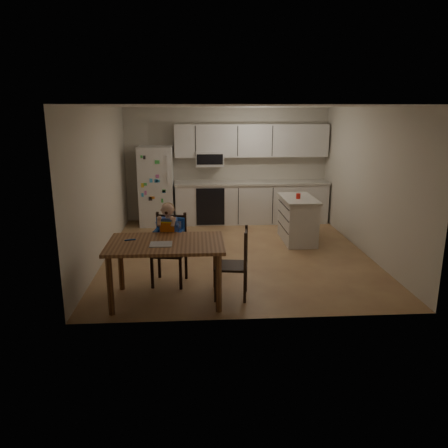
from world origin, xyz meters
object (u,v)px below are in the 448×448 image
dining_table (166,250)px  chair_booster (169,235)px  refrigerator (156,186)px  red_cup (298,196)px  chair_side (238,259)px  kitchen_island (298,219)px

dining_table → chair_booster: 0.62m
refrigerator → red_cup: bearing=-29.7°
refrigerator → red_cup: refrigerator is taller
dining_table → chair_side: chair_side is taller
refrigerator → chair_side: refrigerator is taller
chair_booster → kitchen_island: bearing=49.6°
kitchen_island → chair_side: 2.88m
dining_table → red_cup: bearing=47.0°
refrigerator → dining_table: size_ratio=1.14×
refrigerator → chair_side: 4.24m
kitchen_island → chair_booster: size_ratio=0.96×
refrigerator → chair_side: size_ratio=1.79×
kitchen_island → red_cup: size_ratio=11.60×
red_cup → dining_table: 3.37m
chair_side → refrigerator: bearing=-152.2°
kitchen_island → chair_booster: 3.03m
kitchen_island → chair_side: chair_side is taller
kitchen_island → dining_table: kitchen_island is taller
dining_table → chair_side: 0.96m
dining_table → refrigerator: bearing=96.5°
refrigerator → chair_booster: size_ratio=1.43×
refrigerator → dining_table: (0.46, -4.03, -0.16)m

